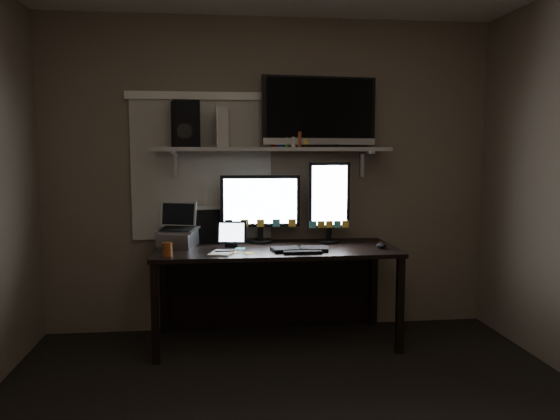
{
  "coord_description": "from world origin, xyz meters",
  "views": [
    {
      "loc": [
        -0.43,
        -2.59,
        1.45
      ],
      "look_at": [
        0.01,
        1.25,
        1.03
      ],
      "focal_mm": 35.0,
      "sensor_mm": 36.0,
      "label": 1
    }
  ],
  "objects": [
    {
      "name": "monitor_portrait",
      "position": [
        0.44,
        1.6,
        1.05
      ],
      "size": [
        0.33,
        0.07,
        0.65
      ],
      "primitive_type": "cube",
      "rotation": [
        0.0,
        0.0,
        -0.03
      ],
      "color": "black",
      "rests_on": "desk"
    },
    {
      "name": "mouse",
      "position": [
        0.78,
        1.32,
        0.75
      ],
      "size": [
        0.07,
        0.11,
        0.04
      ],
      "primitive_type": "ellipsoid",
      "rotation": [
        0.0,
        0.0,
        0.01
      ],
      "color": "black",
      "rests_on": "desk"
    },
    {
      "name": "tablet",
      "position": [
        -0.33,
        1.5,
        0.83
      ],
      "size": [
        0.23,
        0.12,
        0.2
      ],
      "primitive_type": "cube",
      "rotation": [
        0.0,
        0.0,
        -0.15
      ],
      "color": "black",
      "rests_on": "desk"
    },
    {
      "name": "file_sorter",
      "position": [
        -0.53,
        1.75,
        0.87
      ],
      "size": [
        0.23,
        0.14,
        0.28
      ],
      "primitive_type": "cube",
      "rotation": [
        0.0,
        0.0,
        0.2
      ],
      "color": "black",
      "rests_on": "desk"
    },
    {
      "name": "cup",
      "position": [
        -0.77,
        1.16,
        0.78
      ],
      "size": [
        0.08,
        0.08,
        0.1
      ],
      "primitive_type": "cylinder",
      "rotation": [
        0.0,
        0.0,
        -0.14
      ],
      "color": "brown",
      "rests_on": "desk"
    },
    {
      "name": "laptop",
      "position": [
        -0.73,
        1.52,
        0.89
      ],
      "size": [
        0.35,
        0.32,
        0.33
      ],
      "primitive_type": "cube",
      "rotation": [
        0.0,
        0.0,
        -0.33
      ],
      "color": "silver",
      "rests_on": "desk"
    },
    {
      "name": "tv",
      "position": [
        0.36,
        1.63,
        1.75
      ],
      "size": [
        0.91,
        0.26,
        0.54
      ],
      "primitive_type": "cube",
      "rotation": [
        0.0,
        0.0,
        0.11
      ],
      "color": "black",
      "rests_on": "wall_shelf"
    },
    {
      "name": "wall_shelf",
      "position": [
        0.0,
        1.62,
        1.46
      ],
      "size": [
        1.8,
        0.35,
        0.03
      ],
      "primitive_type": "cube",
      "color": "#A09F9B",
      "rests_on": "back_wall"
    },
    {
      "name": "keyboard",
      "position": [
        0.16,
        1.27,
        0.74
      ],
      "size": [
        0.42,
        0.17,
        0.03
      ],
      "primitive_type": "cube",
      "rotation": [
        0.0,
        0.0,
        -0.01
      ],
      "color": "black",
      "rests_on": "desk"
    },
    {
      "name": "bottles",
      "position": [
        0.13,
        1.59,
        1.55
      ],
      "size": [
        0.22,
        0.08,
        0.14
      ],
      "primitive_type": null,
      "rotation": [
        0.0,
        0.0,
        0.13
      ],
      "color": "#A50F0C",
      "rests_on": "wall_shelf"
    },
    {
      "name": "monitor_landscape",
      "position": [
        -0.09,
        1.66,
        1.0
      ],
      "size": [
        0.63,
        0.09,
        0.55
      ],
      "primitive_type": "cube",
      "rotation": [
        0.0,
        0.0,
        -0.04
      ],
      "color": "black",
      "rests_on": "desk"
    },
    {
      "name": "window_blinds",
      "position": [
        -0.55,
        1.79,
        1.3
      ],
      "size": [
        1.1,
        0.02,
        1.1
      ],
      "primitive_type": "cube",
      "color": "beige",
      "rests_on": "back_wall"
    },
    {
      "name": "notepad",
      "position": [
        -0.4,
        1.22,
        0.74
      ],
      "size": [
        0.21,
        0.24,
        0.01
      ],
      "primitive_type": "cube",
      "rotation": [
        0.0,
        0.0,
        -0.33
      ],
      "color": "silver",
      "rests_on": "desk"
    },
    {
      "name": "back_wall",
      "position": [
        0.0,
        1.8,
        1.25
      ],
      "size": [
        3.6,
        0.0,
        3.6
      ],
      "primitive_type": "plane",
      "rotation": [
        1.57,
        0.0,
        0.0
      ],
      "color": "#685B4A",
      "rests_on": "floor"
    },
    {
      "name": "desk",
      "position": [
        0.0,
        1.55,
        0.55
      ],
      "size": [
        1.8,
        0.75,
        0.73
      ],
      "color": "black",
      "rests_on": "floor"
    },
    {
      "name": "sticky_notes",
      "position": [
        -0.29,
        1.31,
        0.73
      ],
      "size": [
        0.36,
        0.3,
        0.0
      ],
      "primitive_type": null,
      "rotation": [
        0.0,
        0.0,
        0.24
      ],
      "color": "yellow",
      "rests_on": "desk"
    },
    {
      "name": "speaker",
      "position": [
        -0.66,
        1.61,
        1.65
      ],
      "size": [
        0.23,
        0.26,
        0.34
      ],
      "primitive_type": "cube",
      "rotation": [
        0.0,
        0.0,
        0.19
      ],
      "color": "black",
      "rests_on": "wall_shelf"
    },
    {
      "name": "game_console",
      "position": [
        -0.38,
        1.64,
        1.63
      ],
      "size": [
        0.1,
        0.25,
        0.3
      ],
      "primitive_type": "cube",
      "rotation": [
        0.0,
        0.0,
        -0.09
      ],
      "color": "silver",
      "rests_on": "wall_shelf"
    }
  ]
}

